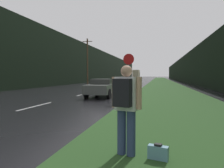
% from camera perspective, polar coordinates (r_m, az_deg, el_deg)
% --- Properties ---
extents(grass_verge, '(6.00, 240.00, 0.02)m').
position_cam_1_polar(grass_verge, '(40.80, 14.41, 0.09)').
color(grass_verge, '#26471E').
rests_on(grass_verge, ground_plane).
extents(lane_stripe_b, '(0.12, 3.00, 0.01)m').
position_cam_1_polar(lane_stripe_b, '(11.47, -20.94, -5.91)').
color(lane_stripe_b, silver).
rests_on(lane_stripe_b, ground_plane).
extents(lane_stripe_c, '(0.12, 3.00, 0.01)m').
position_cam_1_polar(lane_stripe_c, '(17.66, -8.10, -2.89)').
color(lane_stripe_c, silver).
rests_on(lane_stripe_c, ground_plane).
extents(lane_stripe_d, '(0.12, 3.00, 0.01)m').
position_cam_1_polar(lane_stripe_d, '(24.30, -2.11, -1.41)').
color(lane_stripe_d, silver).
rests_on(lane_stripe_d, ground_plane).
extents(treeline_far_side, '(2.00, 140.00, 8.68)m').
position_cam_1_polar(treeline_far_side, '(53.49, -5.07, 5.33)').
color(treeline_far_side, black).
rests_on(treeline_far_side, ground_plane).
extents(treeline_near_side, '(2.00, 140.00, 6.43)m').
position_cam_1_polar(treeline_near_side, '(51.25, 20.93, 4.05)').
color(treeline_near_side, black).
rests_on(treeline_near_side, ground_plane).
extents(utility_pole_far, '(1.80, 0.24, 8.07)m').
position_cam_1_polar(utility_pole_far, '(35.43, -7.04, 6.52)').
color(utility_pole_far, '#4C3823').
rests_on(utility_pole_far, ground_plane).
extents(stop_sign, '(0.69, 0.07, 3.01)m').
position_cam_1_polar(stop_sign, '(12.66, 4.76, 3.37)').
color(stop_sign, slate).
rests_on(stop_sign, ground_plane).
extents(hitchhiker_with_backpack, '(0.63, 0.50, 1.84)m').
position_cam_1_polar(hitchhiker_with_backpack, '(4.03, 3.93, -5.86)').
color(hitchhiker_with_backpack, navy).
rests_on(hitchhiker_with_backpack, ground_plane).
extents(suitcase, '(0.41, 0.22, 0.33)m').
position_cam_1_polar(suitcase, '(4.16, 13.03, -18.60)').
color(suitcase, '#6093A8').
rests_on(suitcase, ground_plane).
extents(car_passing_near, '(1.89, 4.11, 1.37)m').
position_cam_1_polar(car_passing_near, '(15.48, -2.75, -0.96)').
color(car_passing_near, '#4C514C').
rests_on(car_passing_near, ground_plane).
extents(delivery_truck, '(2.43, 7.46, 3.78)m').
position_cam_1_polar(delivery_truck, '(79.41, 6.97, 2.67)').
color(delivery_truck, '#6E684F').
rests_on(delivery_truck, ground_plane).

